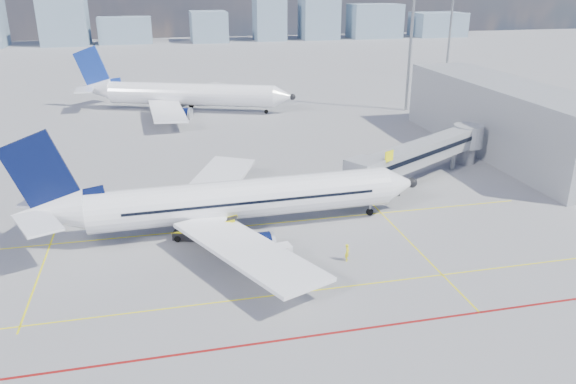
# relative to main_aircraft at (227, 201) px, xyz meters

# --- Properties ---
(ground) EXTENTS (420.00, 420.00, 0.00)m
(ground) POSITION_rel_main_aircraft_xyz_m (2.84, -7.26, -3.22)
(ground) COLOR gray
(ground) RESTS_ON ground
(apron_markings) EXTENTS (90.00, 35.12, 0.01)m
(apron_markings) POSITION_rel_main_aircraft_xyz_m (2.26, -11.17, -3.21)
(apron_markings) COLOR #F5EC0C
(apron_markings) RESTS_ON ground
(jet_bridge) EXTENTS (23.55, 15.78, 6.30)m
(jet_bridge) POSITION_rel_main_aircraft_xyz_m (26.35, 9.65, 0.52)
(jet_bridge) COLOR #979BA0
(jet_bridge) RESTS_ON ground
(terminal_block) EXTENTS (10.00, 42.00, 10.00)m
(terminal_block) POSITION_rel_main_aircraft_xyz_m (42.79, 18.74, 1.78)
(terminal_block) COLOR #979BA0
(terminal_block) RESTS_ON ground
(floodlight_mast_ne) EXTENTS (3.20, 0.61, 25.45)m
(floodlight_mast_ne) POSITION_rel_main_aircraft_xyz_m (40.84, 47.74, 10.37)
(floodlight_mast_ne) COLOR gray
(floodlight_mast_ne) RESTS_ON ground
(floodlight_mast_far) EXTENTS (3.20, 0.61, 25.45)m
(floodlight_mast_far) POSITION_rel_main_aircraft_xyz_m (67.84, 82.74, 10.37)
(floodlight_mast_far) COLOR gray
(floodlight_mast_far) RESTS_ON ground
(distant_skyline) EXTENTS (251.94, 15.80, 26.66)m
(distant_skyline) POSITION_rel_main_aircraft_xyz_m (-14.61, 182.74, 6.71)
(distant_skyline) COLOR gray
(distant_skyline) RESTS_ON ground
(main_aircraft) EXTENTS (40.79, 35.53, 11.88)m
(main_aircraft) POSITION_rel_main_aircraft_xyz_m (0.00, 0.00, 0.00)
(main_aircraft) COLOR white
(main_aircraft) RESTS_ON ground
(second_aircraft) EXTENTS (41.33, 35.05, 12.55)m
(second_aircraft) POSITION_rel_main_aircraft_xyz_m (-1.36, 56.73, -0.00)
(second_aircraft) COLOR white
(second_aircraft) RESTS_ON ground
(baggage_tug) EXTENTS (2.42, 2.01, 1.47)m
(baggage_tug) POSITION_rel_main_aircraft_xyz_m (4.82, -10.72, -2.52)
(baggage_tug) COLOR white
(baggage_tug) RESTS_ON ground
(cargo_dolly) EXTENTS (3.26, 1.81, 1.69)m
(cargo_dolly) POSITION_rel_main_aircraft_xyz_m (3.20, -7.94, -2.29)
(cargo_dolly) COLOR black
(cargo_dolly) RESTS_ON ground
(belt_loader) EXTENTS (6.41, 3.51, 2.61)m
(belt_loader) POSITION_rel_main_aircraft_xyz_m (-3.15, -1.41, -2.55)
(belt_loader) COLOR black
(belt_loader) RESTS_ON ground
(ramp_worker) EXTENTS (0.62, 0.71, 1.65)m
(ramp_worker) POSITION_rel_main_aircraft_xyz_m (9.64, -8.88, -2.40)
(ramp_worker) COLOR yellow
(ramp_worker) RESTS_ON ground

